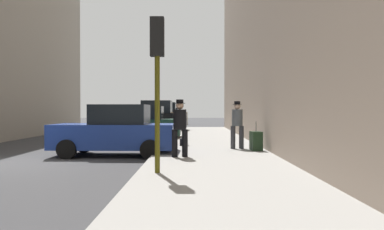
# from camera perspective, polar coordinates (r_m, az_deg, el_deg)

# --- Properties ---
(ground_plane) EXTENTS (120.00, 120.00, 0.00)m
(ground_plane) POSITION_cam_1_polar(r_m,az_deg,el_deg) (12.45, -25.17, -6.70)
(ground_plane) COLOR #38383A
(sidewalk) EXTENTS (4.00, 40.00, 0.15)m
(sidewalk) POSITION_cam_1_polar(r_m,az_deg,el_deg) (11.28, 3.78, -7.02)
(sidewalk) COLOR gray
(sidewalk) RESTS_ON ground_plane
(parked_blue_sedan) EXTENTS (4.25, 2.15, 1.79)m
(parked_blue_sedan) POSITION_cam_1_polar(r_m,az_deg,el_deg) (13.34, -11.28, -2.47)
(parked_blue_sedan) COLOR navy
(parked_blue_sedan) RESTS_ON ground_plane
(parked_dark_green_sedan) EXTENTS (4.21, 2.08, 1.79)m
(parked_dark_green_sedan) POSITION_cam_1_polar(r_m,az_deg,el_deg) (19.97, -7.43, -1.36)
(parked_dark_green_sedan) COLOR #193828
(parked_dark_green_sedan) RESTS_ON ground_plane
(parked_black_suv) EXTENTS (4.67, 2.19, 2.25)m
(parked_black_suv) POSITION_cam_1_polar(r_m,az_deg,el_deg) (26.81, -5.47, -0.40)
(parked_black_suv) COLOR black
(parked_black_suv) RESTS_ON ground_plane
(parked_bronze_suv) EXTENTS (4.63, 2.11, 2.25)m
(parked_bronze_suv) POSITION_cam_1_polar(r_m,az_deg,el_deg) (33.43, -4.34, -0.15)
(parked_bronze_suv) COLOR brown
(parked_bronze_suv) RESTS_ON ground_plane
(parked_gray_coupe) EXTENTS (4.21, 2.07, 1.79)m
(parked_gray_coupe) POSITION_cam_1_polar(r_m,az_deg,el_deg) (40.54, -3.53, -0.23)
(parked_gray_coupe) COLOR slate
(parked_gray_coupe) RESTS_ON ground_plane
(fire_hydrant) EXTENTS (0.42, 0.22, 0.70)m
(fire_hydrant) POSITION_cam_1_polar(r_m,az_deg,el_deg) (15.94, -2.86, -3.18)
(fire_hydrant) COLOR red
(fire_hydrant) RESTS_ON sidewalk
(traffic_light) EXTENTS (0.32, 0.32, 3.60)m
(traffic_light) POSITION_cam_1_polar(r_m,az_deg,el_deg) (8.79, -5.09, 8.29)
(traffic_light) COLOR #514C0F
(traffic_light) RESTS_ON sidewalk
(pedestrian_with_beanie) EXTENTS (0.52, 0.44, 1.78)m
(pedestrian_with_beanie) POSITION_cam_1_polar(r_m,az_deg,el_deg) (14.11, 7.13, -1.12)
(pedestrian_with_beanie) COLOR #333338
(pedestrian_with_beanie) RESTS_ON sidewalk
(pedestrian_with_fedora) EXTENTS (0.53, 0.48, 1.78)m
(pedestrian_with_fedora) POSITION_cam_1_polar(r_m,az_deg,el_deg) (11.56, -1.65, -1.54)
(pedestrian_with_fedora) COLOR black
(pedestrian_with_fedora) RESTS_ON sidewalk
(rolling_suitcase) EXTENTS (0.41, 0.59, 1.04)m
(rolling_suitcase) POSITION_cam_1_polar(r_m,az_deg,el_deg) (13.61, 9.95, -3.92)
(rolling_suitcase) COLOR black
(rolling_suitcase) RESTS_ON sidewalk
(duffel_bag) EXTENTS (0.32, 0.44, 0.28)m
(duffel_bag) POSITION_cam_1_polar(r_m,az_deg,el_deg) (15.32, -1.02, -4.13)
(duffel_bag) COLOR black
(duffel_bag) RESTS_ON sidewalk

